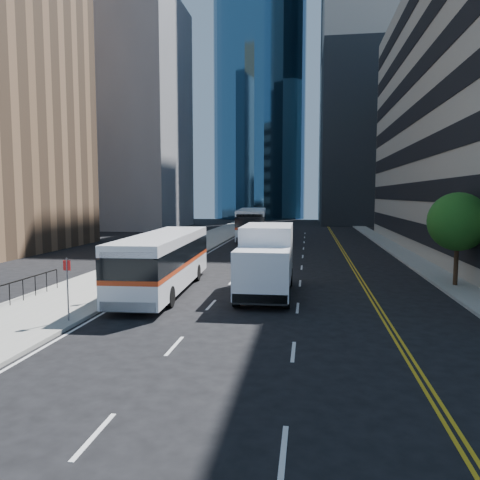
{
  "coord_description": "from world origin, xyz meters",
  "views": [
    {
      "loc": [
        0.93,
        -18.91,
        5.08
      ],
      "look_at": [
        -2.52,
        4.64,
        2.8
      ],
      "focal_mm": 35.0,
      "sensor_mm": 36.0,
      "label": 1
    }
  ],
  "objects": [
    {
      "name": "sidewalk_west",
      "position": [
        -10.5,
        25.0,
        0.07
      ],
      "size": [
        5.0,
        90.0,
        0.15
      ],
      "primitive_type": "cube",
      "color": "gray",
      "rests_on": "ground"
    },
    {
      "name": "bus_front",
      "position": [
        -6.6,
        4.74,
        1.66
      ],
      "size": [
        3.19,
        11.93,
        3.05
      ],
      "rotation": [
        0.0,
        0.0,
        0.05
      ],
      "color": "white",
      "rests_on": "ground"
    },
    {
      "name": "sidewalk_east",
      "position": [
        9.0,
        25.0,
        0.07
      ],
      "size": [
        2.0,
        90.0,
        0.15
      ],
      "primitive_type": "cube",
      "color": "gray",
      "rests_on": "ground"
    },
    {
      "name": "midrise_west",
      "position": [
        -28.0,
        52.0,
        17.5
      ],
      "size": [
        18.0,
        18.0,
        35.0
      ],
      "primitive_type": "cube",
      "color": "gray",
      "rests_on": "ground"
    },
    {
      "name": "office_tower_north",
      "position": [
        18.0,
        72.0,
        30.0
      ],
      "size": [
        30.0,
        28.0,
        60.0
      ],
      "primitive_type": "cube",
      "color": "gray",
      "rests_on": "ground"
    },
    {
      "name": "ground",
      "position": [
        0.0,
        0.0,
        0.0
      ],
      "size": [
        160.0,
        160.0,
        0.0
      ],
      "primitive_type": "plane",
      "color": "black",
      "rests_on": "ground"
    },
    {
      "name": "glass_tower",
      "position": [
        -10.0,
        85.0,
        40.0
      ],
      "size": [
        20.0,
        20.0,
        80.0
      ],
      "primitive_type": "cylinder",
      "color": "#2B5474",
      "rests_on": "ground"
    },
    {
      "name": "street_tree",
      "position": [
        9.0,
        8.0,
        3.64
      ],
      "size": [
        3.2,
        3.2,
        5.1
      ],
      "color": "#332114",
      "rests_on": "sidewalk_east"
    },
    {
      "name": "box_truck",
      "position": [
        -1.17,
        4.66,
        1.85
      ],
      "size": [
        2.66,
        7.38,
        3.52
      ],
      "rotation": [
        0.0,
        0.0,
        0.01
      ],
      "color": "white",
      "rests_on": "ground"
    },
    {
      "name": "bus_rear",
      "position": [
        -5.43,
        33.92,
        1.91
      ],
      "size": [
        4.05,
        13.75,
        3.5
      ],
      "rotation": [
        0.0,
        0.0,
        0.08
      ],
      "color": "white",
      "rests_on": "ground"
    }
  ]
}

